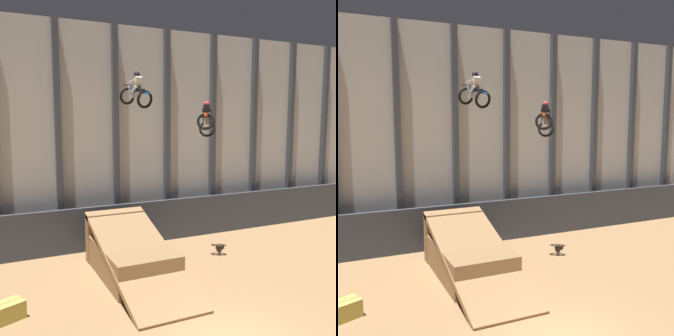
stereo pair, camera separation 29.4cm
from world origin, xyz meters
TOP-DOWN VIEW (x-y plane):
  - arena_back_wall at (0.00, 10.46)m, footprint 32.00×0.40m
  - lower_barrier at (0.00, 9.30)m, footprint 31.36×0.20m
  - dirt_ramp at (-0.87, 5.98)m, footprint 2.54×6.38m
  - rider_bike_left_air at (-0.07, 7.23)m, footprint 1.01×1.86m
  - rider_bike_right_air at (2.83, 6.44)m, footprint 1.52×1.77m
  - hay_bale_trackside at (-5.48, 4.09)m, footprint 1.06×0.90m

SIDE VIEW (x-z plane):
  - hay_bale_trackside at x=-5.48m, z-range -0.01..0.57m
  - dirt_ramp at x=-0.87m, z-range -0.38..1.87m
  - lower_barrier at x=0.00m, z-range 0.00..2.06m
  - arena_back_wall at x=0.00m, z-range 0.00..10.59m
  - rider_bike_right_air at x=2.83m, z-range 5.24..6.84m
  - rider_bike_left_air at x=-0.07m, z-range 6.41..7.96m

